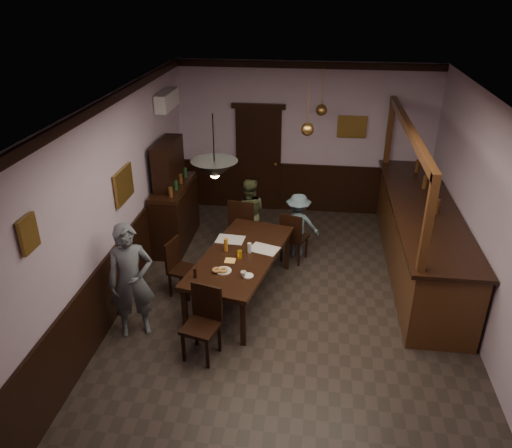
% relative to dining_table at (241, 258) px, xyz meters
% --- Properties ---
extents(room, '(5.01, 8.01, 3.01)m').
position_rel_dining_table_xyz_m(room, '(0.76, -0.69, 0.81)').
color(room, '#2D2621').
rests_on(room, ground).
extents(dining_table, '(1.44, 2.36, 0.75)m').
position_rel_dining_table_xyz_m(dining_table, '(0.00, 0.00, 0.00)').
color(dining_table, black).
rests_on(dining_table, ground).
extents(chair_far_left, '(0.51, 0.51, 1.04)m').
position_rel_dining_table_xyz_m(chair_far_left, '(-0.17, 1.33, -0.12)').
color(chair_far_left, black).
rests_on(chair_far_left, ground).
extents(chair_far_right, '(0.51, 0.51, 0.91)m').
position_rel_dining_table_xyz_m(chair_far_right, '(0.70, 1.15, -0.19)').
color(chair_far_right, black).
rests_on(chair_far_right, ground).
extents(chair_near, '(0.51, 0.51, 0.96)m').
position_rel_dining_table_xyz_m(chair_near, '(-0.28, -1.29, -0.16)').
color(chair_near, black).
rests_on(chair_near, ground).
extents(chair_side, '(0.47, 0.47, 0.89)m').
position_rel_dining_table_xyz_m(chair_side, '(-0.94, 0.00, -0.20)').
color(chair_side, black).
rests_on(chair_side, ground).
extents(person_standing, '(0.70, 0.60, 1.63)m').
position_rel_dining_table_xyz_m(person_standing, '(-1.29, -1.00, 0.13)').
color(person_standing, '#555A61').
rests_on(person_standing, ground).
extents(person_seated_left, '(0.67, 0.54, 1.28)m').
position_rel_dining_table_xyz_m(person_seated_left, '(-0.11, 1.61, -0.04)').
color(person_seated_left, '#4A5231').
rests_on(person_seated_left, ground).
extents(person_seated_right, '(0.76, 0.47, 1.13)m').
position_rel_dining_table_xyz_m(person_seated_right, '(0.77, 1.42, -0.12)').
color(person_seated_right, slate).
rests_on(person_seated_right, ground).
extents(newspaper_left, '(0.44, 0.33, 0.01)m').
position_rel_dining_table_xyz_m(newspaper_left, '(-0.23, 0.41, 0.07)').
color(newspaper_left, silver).
rests_on(newspaper_left, dining_table).
extents(newspaper_right, '(0.49, 0.42, 0.01)m').
position_rel_dining_table_xyz_m(newspaper_right, '(0.32, 0.18, 0.07)').
color(newspaper_right, silver).
rests_on(newspaper_right, dining_table).
extents(napkin, '(0.18, 0.18, 0.00)m').
position_rel_dining_table_xyz_m(napkin, '(-0.12, -0.21, 0.07)').
color(napkin, '#FFC35D').
rests_on(napkin, dining_table).
extents(saucer, '(0.15, 0.15, 0.01)m').
position_rel_dining_table_xyz_m(saucer, '(0.19, -0.58, 0.07)').
color(saucer, white).
rests_on(saucer, dining_table).
extents(coffee_cup, '(0.10, 0.10, 0.07)m').
position_rel_dining_table_xyz_m(coffee_cup, '(0.14, -0.62, 0.11)').
color(coffee_cup, white).
rests_on(coffee_cup, saucer).
extents(pastry_plate, '(0.22, 0.22, 0.01)m').
position_rel_dining_table_xyz_m(pastry_plate, '(-0.16, -0.50, 0.07)').
color(pastry_plate, white).
rests_on(pastry_plate, dining_table).
extents(pastry_ring_a, '(0.13, 0.13, 0.04)m').
position_rel_dining_table_xyz_m(pastry_ring_a, '(-0.25, -0.54, 0.10)').
color(pastry_ring_a, '#C68C47').
rests_on(pastry_ring_a, pastry_plate).
extents(pastry_ring_b, '(0.13, 0.13, 0.04)m').
position_rel_dining_table_xyz_m(pastry_ring_b, '(-0.16, -0.53, 0.10)').
color(pastry_ring_b, '#C68C47').
rests_on(pastry_ring_b, pastry_plate).
extents(soda_can, '(0.07, 0.07, 0.12)m').
position_rel_dining_table_xyz_m(soda_can, '(0.00, -0.12, 0.12)').
color(soda_can, yellow).
rests_on(soda_can, dining_table).
extents(beer_glass, '(0.06, 0.06, 0.20)m').
position_rel_dining_table_xyz_m(beer_glass, '(-0.23, 0.06, 0.16)').
color(beer_glass, '#BF721E').
rests_on(beer_glass, dining_table).
extents(water_glass, '(0.06, 0.06, 0.15)m').
position_rel_dining_table_xyz_m(water_glass, '(0.12, 0.06, 0.14)').
color(water_glass, silver).
rests_on(water_glass, dining_table).
extents(pepper_mill, '(0.04, 0.04, 0.14)m').
position_rel_dining_table_xyz_m(pepper_mill, '(-0.51, -0.71, 0.13)').
color(pepper_mill, black).
rests_on(pepper_mill, dining_table).
extents(sideboard, '(0.52, 1.45, 1.91)m').
position_rel_dining_table_xyz_m(sideboard, '(-1.45, 1.58, 0.08)').
color(sideboard, black).
rests_on(sideboard, ground).
extents(bar_counter, '(1.00, 4.31, 2.41)m').
position_rel_dining_table_xyz_m(bar_counter, '(2.75, 1.20, -0.07)').
color(bar_counter, '#492813').
rests_on(bar_counter, ground).
extents(door_back, '(0.90, 0.06, 2.10)m').
position_rel_dining_table_xyz_m(door_back, '(-0.14, 3.26, 0.36)').
color(door_back, black).
rests_on(door_back, ground).
extents(ac_unit, '(0.20, 0.85, 0.30)m').
position_rel_dining_table_xyz_m(ac_unit, '(-1.62, 2.21, 1.76)').
color(ac_unit, white).
rests_on(ac_unit, ground).
extents(picture_left_small, '(0.04, 0.28, 0.36)m').
position_rel_dining_table_xyz_m(picture_left_small, '(-1.70, -2.29, 1.46)').
color(picture_left_small, olive).
rests_on(picture_left_small, ground).
extents(picture_left_large, '(0.04, 0.62, 0.48)m').
position_rel_dining_table_xyz_m(picture_left_large, '(-1.70, 0.11, 1.01)').
color(picture_left_large, olive).
rests_on(picture_left_large, ground).
extents(picture_back, '(0.55, 0.04, 0.42)m').
position_rel_dining_table_xyz_m(picture_back, '(1.66, 3.27, 1.11)').
color(picture_back, olive).
rests_on(picture_back, ground).
extents(pendant_iron, '(0.56, 0.56, 0.78)m').
position_rel_dining_table_xyz_m(pendant_iron, '(-0.17, -0.78, 1.64)').
color(pendant_iron, black).
rests_on(pendant_iron, ground).
extents(pendant_brass_mid, '(0.20, 0.20, 0.81)m').
position_rel_dining_table_xyz_m(pendant_brass_mid, '(0.86, 1.21, 1.61)').
color(pendant_brass_mid, '#BF8C3F').
rests_on(pendant_brass_mid, ground).
extents(pendant_brass_far, '(0.20, 0.20, 0.81)m').
position_rel_dining_table_xyz_m(pendant_brass_far, '(1.06, 2.46, 1.61)').
color(pendant_brass_far, '#BF8C3F').
rests_on(pendant_brass_far, ground).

